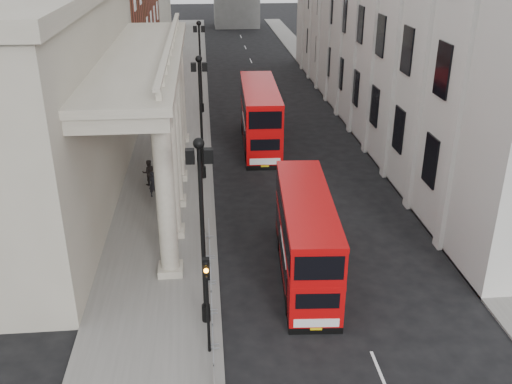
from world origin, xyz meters
name	(u,v)px	position (x,y,z in m)	size (l,w,h in m)	color
sidewalk_west	(174,133)	(-3.00, 30.00, 0.06)	(6.00, 140.00, 0.12)	slate
sidewalk_east	(366,128)	(13.50, 30.00, 0.06)	(3.00, 140.00, 0.12)	slate
kerb	(209,132)	(-0.05, 30.00, 0.07)	(0.20, 140.00, 0.14)	slate
portico_building	(34,106)	(-10.50, 18.00, 6.00)	(9.00, 28.00, 12.00)	#9E9784
lamp_post_south	(202,222)	(-0.60, 4.00, 4.91)	(1.05, 0.44, 8.32)	black
lamp_post_mid	(201,110)	(-0.60, 20.00, 4.91)	(1.05, 0.44, 8.32)	black
lamp_post_north	(200,61)	(-0.60, 36.00, 4.91)	(1.05, 0.44, 8.32)	black
traffic_light	(207,289)	(-0.50, 1.98, 3.11)	(0.28, 0.33, 4.30)	black
crowd_barriers	(213,336)	(-0.35, 2.23, 0.67)	(0.50, 18.75, 1.10)	gray
bus_near	(306,235)	(4.29, 7.54, 2.17)	(2.94, 9.73, 4.14)	#BC080A
bus_far	(260,115)	(3.94, 26.65, 2.47)	(2.97, 11.03, 4.73)	#C1080A
pedestrian_a	(153,184)	(-3.76, 17.23, 0.95)	(0.61, 0.40, 1.67)	black
pedestrian_b	(149,172)	(-4.20, 19.11, 1.00)	(0.85, 0.66, 1.75)	black
pedestrian_c	(161,184)	(-3.27, 17.30, 0.90)	(0.76, 0.50, 1.56)	black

